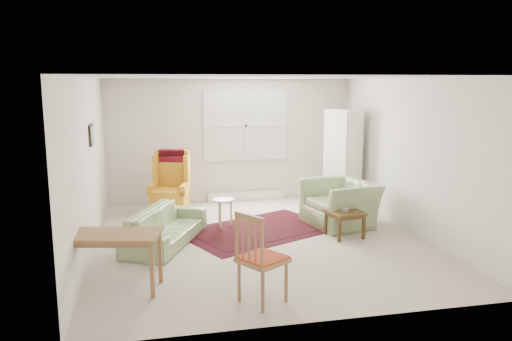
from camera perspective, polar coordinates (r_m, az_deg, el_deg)
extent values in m
cube|color=#BAAD9F|center=(7.85, 0.46, -7.94)|extent=(5.00, 5.50, 0.01)
cube|color=white|center=(7.47, 0.49, 10.62)|extent=(5.00, 5.50, 0.01)
cube|color=silver|center=(10.24, -2.87, 3.47)|extent=(5.00, 0.04, 2.50)
cube|color=silver|center=(4.96, 7.40, -3.80)|extent=(5.00, 0.04, 2.50)
cube|color=silver|center=(7.44, -18.69, 0.41)|extent=(0.04, 5.50, 2.50)
cube|color=silver|center=(8.46, 17.26, 1.61)|extent=(0.04, 5.50, 2.50)
cube|color=white|center=(10.24, -1.21, 5.17)|extent=(1.72, 0.06, 1.42)
cube|color=white|center=(10.24, -1.20, 5.16)|extent=(1.60, 0.02, 1.30)
cube|color=silver|center=(10.41, -1.11, -2.89)|extent=(1.60, 0.12, 0.18)
cube|color=black|center=(7.87, -18.30, 3.89)|extent=(0.03, 0.42, 0.32)
cube|color=#A77B4D|center=(7.87, -18.19, 3.89)|extent=(0.01, 0.34, 0.24)
imported|color=#819966|center=(7.71, -10.30, -5.61)|extent=(1.41, 1.95, 0.74)
imported|color=#819966|center=(8.69, 9.62, -3.21)|extent=(1.24, 1.35, 0.91)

